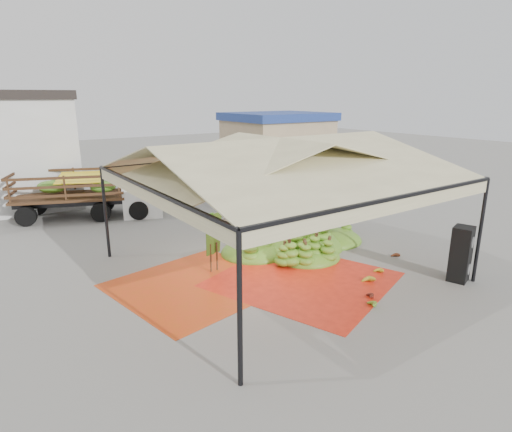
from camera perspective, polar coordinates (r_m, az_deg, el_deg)
ground at (r=13.39m, az=3.00°, el=-6.93°), size 90.00×90.00×0.00m
canopy_tent at (r=12.50m, az=3.22°, el=7.17°), size 8.10×8.10×4.00m
building_tan at (r=28.93m, az=2.88°, el=9.60°), size 6.30×5.30×4.10m
tarp_left at (r=12.37m, az=-7.92°, el=-9.04°), size 4.82×4.66×0.01m
tarp_right at (r=12.64m, az=6.29°, el=-8.40°), size 5.64×5.78×0.01m
banana_heap at (r=15.07m, az=5.66°, el=-1.94°), size 6.91×6.36×1.20m
hand_yellow_a at (r=13.45m, az=15.96°, el=-7.01°), size 0.48×0.42×0.19m
hand_yellow_b at (r=12.70m, az=14.78°, el=-8.21°), size 0.65×0.62×0.23m
hand_red_a at (r=11.84m, az=14.64°, el=-10.13°), size 0.53×0.51×0.19m
hand_red_b at (r=14.88m, az=18.08°, el=-4.98°), size 0.48×0.44×0.18m
hand_green at (r=11.39m, az=14.90°, el=-11.17°), size 0.58×0.53×0.21m
hanging_bunches at (r=12.53m, az=6.39°, el=3.96°), size 3.24×0.24×0.20m
speaker_stack at (r=13.56m, az=25.64°, el=-4.59°), size 0.71×0.66×1.62m
banana_leaves at (r=13.08m, az=-4.82°, el=-7.55°), size 0.96×1.36×3.70m
vendor at (r=15.80m, az=-3.99°, el=-0.43°), size 0.66×0.57×1.54m
truck_left at (r=19.95m, az=-20.63°, el=3.55°), size 6.43×4.23×2.09m
truck_right at (r=23.40m, az=0.63°, el=6.28°), size 6.56×3.97×2.13m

